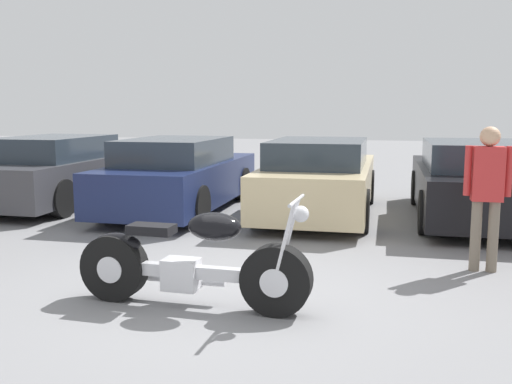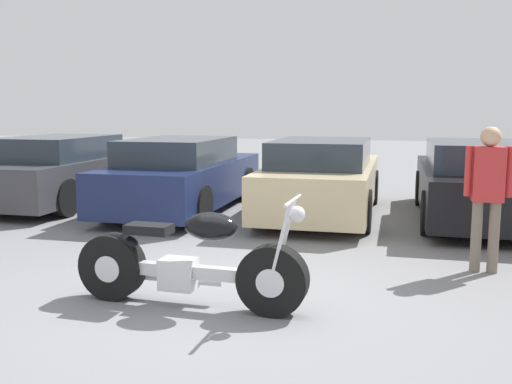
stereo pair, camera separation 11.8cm
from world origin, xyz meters
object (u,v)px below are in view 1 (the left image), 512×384
object	(u,v)px
motorcycle	(190,264)
parked_car_dark_grey	(61,171)
parked_car_navy	(180,176)
parked_car_champagne	(320,179)
parked_car_black	(472,182)
person_standing	(487,186)

from	to	relation	value
motorcycle	parked_car_dark_grey	size ratio (longest dim) A/B	0.51
parked_car_navy	parked_car_champagne	bearing A→B (deg)	3.54
parked_car_dark_grey	parked_car_champagne	distance (m)	5.16
parked_car_navy	parked_car_black	bearing A→B (deg)	2.60
parked_car_dark_grey	parked_car_champagne	world-z (taller)	same
person_standing	parked_car_dark_grey	bearing A→B (deg)	156.64
parked_car_navy	parked_car_champagne	size ratio (longest dim) A/B	1.00
parked_car_champagne	person_standing	xyz separation A→B (m)	(2.30, -3.17, 0.35)
parked_car_champagne	parked_car_black	size ratio (longest dim) A/B	1.00
parked_car_dark_grey	person_standing	size ratio (longest dim) A/B	2.68
motorcycle	parked_car_navy	distance (m)	5.30
parked_car_black	person_standing	size ratio (longest dim) A/B	2.68
motorcycle	person_standing	bearing A→B (deg)	33.07
motorcycle	parked_car_navy	size ratio (longest dim) A/B	0.51
parked_car_navy	parked_car_black	world-z (taller)	same
motorcycle	parked_car_navy	bearing A→B (deg)	111.53
motorcycle	parked_car_champagne	world-z (taller)	parked_car_champagne
parked_car_dark_grey	person_standing	world-z (taller)	person_standing
motorcycle	parked_car_champagne	distance (m)	5.13
parked_car_navy	parked_car_champagne	world-z (taller)	same
motorcycle	person_standing	world-z (taller)	person_standing
motorcycle	parked_car_black	world-z (taller)	parked_car_black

